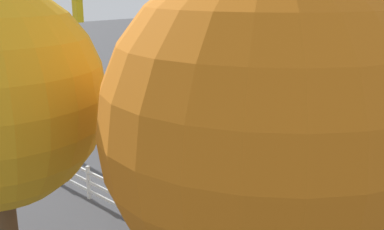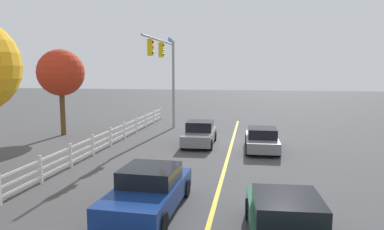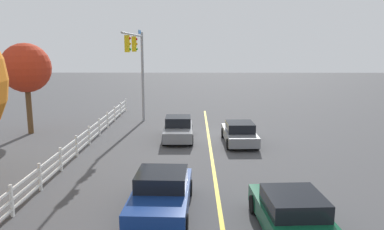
# 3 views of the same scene
# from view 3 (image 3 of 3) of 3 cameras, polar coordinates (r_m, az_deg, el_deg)

# --- Properties ---
(ground_plane) EXTENTS (120.00, 120.00, 0.00)m
(ground_plane) POSITION_cam_3_polar(r_m,az_deg,el_deg) (23.86, 2.59, -3.50)
(ground_plane) COLOR #444447
(lane_center_stripe) EXTENTS (28.00, 0.16, 0.01)m
(lane_center_stripe) POSITION_cam_3_polar(r_m,az_deg,el_deg) (20.00, 3.01, -6.26)
(lane_center_stripe) COLOR gold
(lane_center_stripe) RESTS_ON ground_plane
(signal_assembly) EXTENTS (7.93, 0.38, 6.95)m
(signal_assembly) POSITION_cam_3_polar(r_m,az_deg,el_deg) (26.49, -8.39, 8.55)
(signal_assembly) COLOR gray
(signal_assembly) RESTS_ON ground_plane
(car_0) EXTENTS (4.24, 1.94, 1.33)m
(car_0) POSITION_cam_3_polar(r_m,az_deg,el_deg) (22.48, 7.31, -2.78)
(car_0) COLOR slate
(car_0) RESTS_ON ground_plane
(car_1) EXTENTS (4.21, 2.17, 1.35)m
(car_1) POSITION_cam_3_polar(r_m,az_deg,el_deg) (12.32, 15.09, -14.39)
(car_1) COLOR #0C4C2D
(car_1) RESTS_ON ground_plane
(car_2) EXTENTS (4.19, 1.92, 1.44)m
(car_2) POSITION_cam_3_polar(r_m,az_deg,el_deg) (23.28, -2.14, -2.16)
(car_2) COLOR slate
(car_2) RESTS_ON ground_plane
(car_3) EXTENTS (4.48, 2.16, 1.42)m
(car_3) POSITION_cam_3_polar(r_m,az_deg,el_deg) (13.39, -4.72, -11.92)
(car_3) COLOR navy
(car_3) RESTS_ON ground_plane
(white_rail_fence) EXTENTS (26.10, 0.10, 1.15)m
(white_rail_fence) POSITION_cam_3_polar(r_m,az_deg,el_deg) (21.71, -16.38, -3.70)
(white_rail_fence) COLOR white
(white_rail_fence) RESTS_ON ground_plane
(tree_1) EXTENTS (3.22, 3.22, 6.01)m
(tree_1) POSITION_cam_3_polar(r_m,az_deg,el_deg) (26.72, -24.18, 6.57)
(tree_1) COLOR brown
(tree_1) RESTS_ON ground_plane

